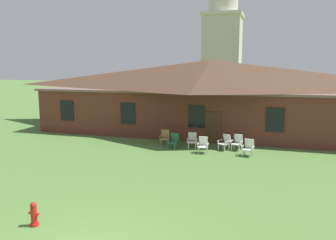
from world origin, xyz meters
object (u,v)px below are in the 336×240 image
at_px(lawn_chair_right_end, 225,142).
at_px(fire_hydrant, 34,214).
at_px(lawn_chair_under_eave, 248,147).
at_px(lawn_chair_by_porch, 165,137).
at_px(lawn_chair_middle, 203,145).
at_px(lawn_chair_far_side, 237,142).
at_px(lawn_chair_left_end, 192,140).
at_px(lawn_chair_near_door, 174,141).

distance_m(lawn_chair_right_end, fire_hydrant, 12.50).
bearing_deg(lawn_chair_right_end, lawn_chair_under_eave, -34.66).
bearing_deg(lawn_chair_by_porch, lawn_chair_under_eave, -13.90).
distance_m(lawn_chair_middle, lawn_chair_far_side, 2.27).
distance_m(lawn_chair_left_end, lawn_chair_under_eave, 3.61).
bearing_deg(lawn_chair_right_end, lawn_chair_by_porch, 175.17).
height_order(lawn_chair_middle, lawn_chair_far_side, same).
distance_m(lawn_chair_by_porch, lawn_chair_right_end, 3.96).
relative_size(lawn_chair_near_door, lawn_chair_far_side, 1.00).
relative_size(lawn_chair_right_end, fire_hydrant, 1.21).
bearing_deg(lawn_chair_far_side, lawn_chair_under_eave, -58.42).
distance_m(lawn_chair_far_side, fire_hydrant, 12.95).
bearing_deg(lawn_chair_by_porch, lawn_chair_middle, -27.13).
bearing_deg(lawn_chair_left_end, lawn_chair_middle, -49.92).
height_order(lawn_chair_near_door, lawn_chair_under_eave, same).
bearing_deg(lawn_chair_under_eave, lawn_chair_far_side, 121.58).
relative_size(lawn_chair_under_eave, fire_hydrant, 1.21).
relative_size(lawn_chair_by_porch, lawn_chair_far_side, 1.00).
xyz_separation_m(lawn_chair_near_door, lawn_chair_under_eave, (4.54, -0.43, 0.00)).
height_order(lawn_chair_middle, fire_hydrant, lawn_chair_middle).
bearing_deg(lawn_chair_right_end, lawn_chair_left_end, -178.76).
distance_m(lawn_chair_left_end, lawn_chair_right_end, 2.04).
bearing_deg(lawn_chair_right_end, lawn_chair_far_side, 14.10).
bearing_deg(lawn_chair_under_eave, lawn_chair_by_porch, 166.10).
distance_m(lawn_chair_middle, lawn_chair_right_end, 1.59).
height_order(lawn_chair_right_end, lawn_chair_far_side, same).
relative_size(lawn_chair_right_end, lawn_chair_far_side, 1.00).
bearing_deg(lawn_chair_middle, fire_hydrant, -107.97).
height_order(lawn_chair_left_end, lawn_chair_far_side, same).
xyz_separation_m(lawn_chair_by_porch, lawn_chair_under_eave, (5.39, -1.34, 0.00)).
relative_size(lawn_chair_middle, fire_hydrant, 1.21).
distance_m(lawn_chair_near_door, lawn_chair_under_eave, 4.56).
height_order(lawn_chair_near_door, lawn_chair_far_side, same).
bearing_deg(fire_hydrant, lawn_chair_under_eave, 60.51).
height_order(lawn_chair_near_door, lawn_chair_middle, same).
distance_m(lawn_chair_near_door, lawn_chair_far_side, 3.89).
xyz_separation_m(lawn_chair_by_porch, lawn_chair_left_end, (1.91, -0.38, 0.00)).
height_order(lawn_chair_left_end, lawn_chair_under_eave, same).
xyz_separation_m(lawn_chair_middle, lawn_chair_right_end, (1.15, 1.10, 0.00)).
bearing_deg(lawn_chair_near_door, lawn_chair_far_side, 11.14).
xyz_separation_m(lawn_chair_left_end, fire_hydrant, (-2.53, -11.59, -0.12)).
height_order(lawn_chair_right_end, lawn_chair_under_eave, same).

